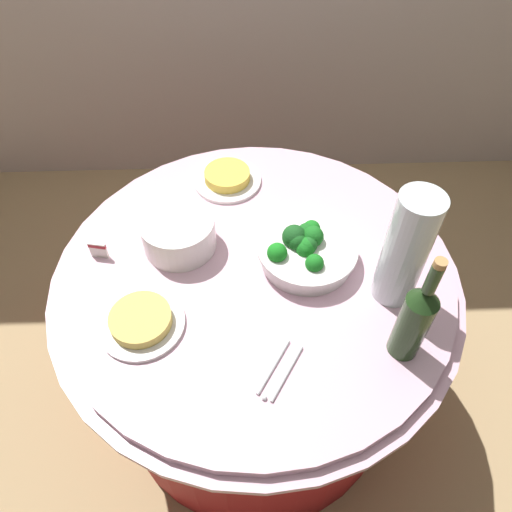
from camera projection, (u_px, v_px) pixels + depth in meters
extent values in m
plane|color=tan|center=(256.00, 384.00, 1.92)|extent=(6.00, 6.00, 0.00)
cylinder|color=maroon|center=(256.00, 340.00, 1.65)|extent=(1.01, 1.01, 0.69)
cylinder|color=#E0B2C6|center=(256.00, 276.00, 1.38)|extent=(1.16, 1.16, 0.02)
cylinder|color=#E0B2C6|center=(256.00, 271.00, 1.36)|extent=(1.10, 1.10, 0.03)
cylinder|color=white|center=(306.00, 254.00, 1.35)|extent=(0.26, 0.26, 0.05)
cylinder|color=white|center=(307.00, 247.00, 1.33)|extent=(0.28, 0.28, 0.01)
sphere|color=#19591E|center=(309.00, 245.00, 1.31)|extent=(0.05, 0.05, 0.05)
sphere|color=#19721E|center=(306.00, 247.00, 1.31)|extent=(0.05, 0.05, 0.05)
sphere|color=#19761E|center=(314.00, 263.00, 1.27)|extent=(0.05, 0.05, 0.05)
sphere|color=#19731E|center=(305.00, 248.00, 1.31)|extent=(0.05, 0.05, 0.05)
sphere|color=#19511E|center=(294.00, 237.00, 1.32)|extent=(0.07, 0.07, 0.07)
sphere|color=#19781E|center=(312.00, 229.00, 1.35)|extent=(0.05, 0.05, 0.05)
sphere|color=#19631E|center=(307.00, 233.00, 1.34)|extent=(0.06, 0.06, 0.06)
sphere|color=#19591E|center=(297.00, 241.00, 1.31)|extent=(0.05, 0.05, 0.05)
sphere|color=#195C1E|center=(310.00, 242.00, 1.32)|extent=(0.05, 0.05, 0.05)
sphere|color=#19841E|center=(277.00, 253.00, 1.29)|extent=(0.06, 0.06, 0.06)
sphere|color=#196A1E|center=(313.00, 236.00, 1.32)|extent=(0.06, 0.06, 0.06)
cylinder|color=white|center=(181.00, 244.00, 1.40)|extent=(0.21, 0.21, 0.01)
cylinder|color=white|center=(180.00, 241.00, 1.40)|extent=(0.21, 0.21, 0.01)
cylinder|color=white|center=(180.00, 239.00, 1.39)|extent=(0.21, 0.21, 0.01)
cylinder|color=white|center=(179.00, 237.00, 1.38)|extent=(0.21, 0.21, 0.01)
cylinder|color=white|center=(179.00, 234.00, 1.37)|extent=(0.21, 0.21, 0.01)
cylinder|color=white|center=(178.00, 232.00, 1.37)|extent=(0.21, 0.21, 0.01)
cylinder|color=white|center=(178.00, 230.00, 1.36)|extent=(0.21, 0.21, 0.01)
cylinder|color=white|center=(178.00, 227.00, 1.35)|extent=(0.21, 0.21, 0.01)
cylinder|color=white|center=(177.00, 225.00, 1.34)|extent=(0.21, 0.21, 0.01)
cylinder|color=white|center=(177.00, 222.00, 1.33)|extent=(0.21, 0.21, 0.01)
cylinder|color=#203B1A|center=(412.00, 326.00, 1.11)|extent=(0.07, 0.07, 0.20)
cone|color=#203B1A|center=(425.00, 296.00, 1.02)|extent=(0.07, 0.07, 0.04)
cylinder|color=#203B1A|center=(433.00, 279.00, 0.97)|extent=(0.03, 0.03, 0.08)
cylinder|color=#B2844C|center=(440.00, 264.00, 0.94)|extent=(0.03, 0.03, 0.02)
cylinder|color=silver|center=(406.00, 250.00, 1.17)|extent=(0.11, 0.11, 0.34)
sphere|color=#E5B26B|center=(402.00, 282.00, 1.27)|extent=(0.06, 0.06, 0.06)
sphere|color=#E5B26B|center=(388.00, 277.00, 1.28)|extent=(0.06, 0.06, 0.06)
sphere|color=#E5B26B|center=(391.00, 288.00, 1.26)|extent=(0.06, 0.06, 0.06)
sphere|color=#72C64C|center=(404.00, 266.00, 1.24)|extent=(0.06, 0.06, 0.06)
sphere|color=#72C64C|center=(390.00, 267.00, 1.23)|extent=(0.06, 0.06, 0.06)
sphere|color=#72C64C|center=(401.00, 276.00, 1.21)|extent=(0.06, 0.06, 0.06)
sphere|color=red|center=(404.00, 250.00, 1.20)|extent=(0.06, 0.06, 0.06)
sphere|color=red|center=(395.00, 257.00, 1.19)|extent=(0.06, 0.06, 0.06)
sphere|color=red|center=(410.00, 261.00, 1.18)|extent=(0.06, 0.06, 0.06)
cylinder|color=silver|center=(274.00, 367.00, 1.15)|extent=(0.09, 0.14, 0.01)
cylinder|color=silver|center=(287.00, 373.00, 1.14)|extent=(0.09, 0.14, 0.01)
sphere|color=silver|center=(264.00, 398.00, 1.10)|extent=(0.01, 0.01, 0.01)
cylinder|color=white|center=(142.00, 324.00, 1.23)|extent=(0.22, 0.22, 0.01)
cylinder|color=#EACC60|center=(141.00, 319.00, 1.21)|extent=(0.16, 0.16, 0.03)
cylinder|color=white|center=(228.00, 181.00, 1.58)|extent=(0.22, 0.22, 0.01)
cylinder|color=#F2D14C|center=(227.00, 175.00, 1.57)|extent=(0.15, 0.15, 0.03)
cube|color=white|center=(98.00, 250.00, 1.36)|extent=(0.05, 0.02, 0.05)
cube|color=maroon|center=(97.00, 246.00, 1.34)|extent=(0.05, 0.02, 0.01)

